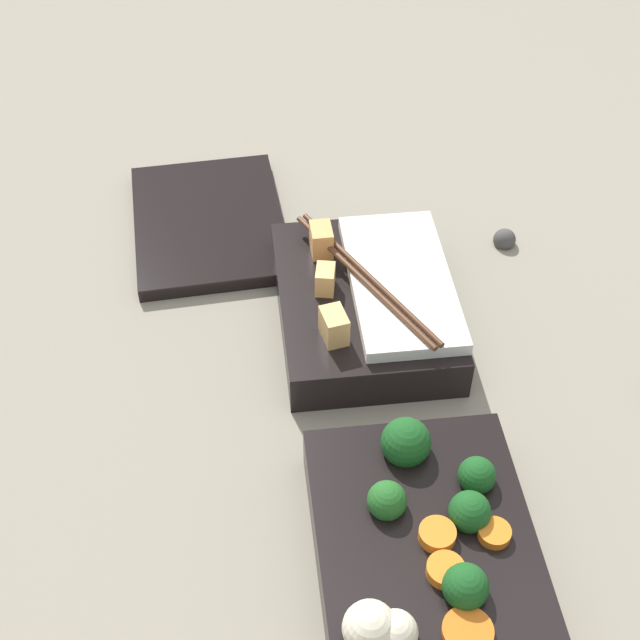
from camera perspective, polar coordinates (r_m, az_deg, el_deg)
The scene contains 5 objects.
ground_plane at distance 0.74m, azimuth 5.17°, elevation -6.93°, with size 3.00×3.00×0.00m, color gray.
bento_tray_vegetable at distance 0.65m, azimuth 6.67°, elevation -14.32°, with size 0.20×0.15×0.07m.
bento_tray_rice at distance 0.81m, azimuth 3.06°, elevation 1.20°, with size 0.20×0.15×0.07m.
bento_lid at distance 0.92m, azimuth -7.13°, elevation 6.20°, with size 0.20×0.15×0.01m, color black.
pebble_0 at distance 0.92m, azimuth 11.72°, elevation 5.06°, with size 0.02×0.02×0.02m, color #474442.
Camera 1 is at (-0.44, 0.12, 0.58)m, focal length 50.00 mm.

